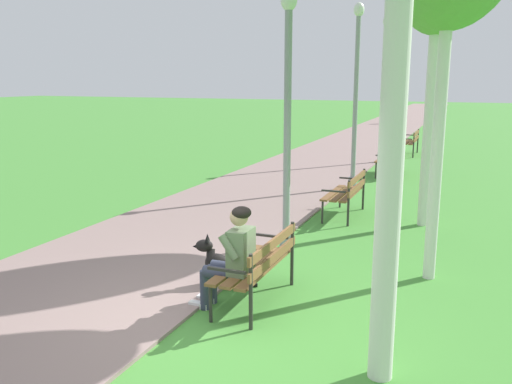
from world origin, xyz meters
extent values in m
plane|color=#478E38|center=(0.00, 0.00, 0.00)|extent=(120.00, 120.00, 0.00)
cube|color=gray|center=(-1.98, 24.00, 0.02)|extent=(3.47, 60.00, 0.04)
cube|color=brown|center=(0.05, 0.77, 0.45)|extent=(0.14, 1.50, 0.04)
cube|color=brown|center=(0.22, 0.77, 0.45)|extent=(0.14, 1.50, 0.04)
cube|color=brown|center=(0.40, 0.77, 0.45)|extent=(0.14, 1.50, 0.04)
cube|color=brown|center=(0.50, 0.77, 0.59)|extent=(0.04, 1.50, 0.11)
cube|color=brown|center=(0.50, 0.77, 0.77)|extent=(0.04, 1.50, 0.11)
cylinder|color=#2D2B28|center=(0.02, 1.46, 0.23)|extent=(0.04, 0.04, 0.45)
cylinder|color=#2D2B28|center=(0.50, 1.46, 0.43)|extent=(0.04, 0.04, 0.85)
cube|color=#2D2B28|center=(0.22, 1.46, 0.63)|extent=(0.45, 0.04, 0.03)
cylinder|color=#2D2B28|center=(0.02, 0.08, 0.23)|extent=(0.04, 0.04, 0.45)
cylinder|color=#2D2B28|center=(0.50, 0.08, 0.43)|extent=(0.04, 0.04, 0.85)
cube|color=#2D2B28|center=(0.22, 0.08, 0.63)|extent=(0.45, 0.04, 0.03)
cube|color=brown|center=(0.09, 5.24, 0.45)|extent=(0.14, 1.50, 0.04)
cube|color=brown|center=(0.26, 5.24, 0.45)|extent=(0.14, 1.50, 0.04)
cube|color=brown|center=(0.44, 5.24, 0.45)|extent=(0.14, 1.50, 0.04)
cube|color=brown|center=(0.54, 5.24, 0.59)|extent=(0.04, 1.50, 0.11)
cube|color=brown|center=(0.54, 5.24, 0.77)|extent=(0.04, 1.50, 0.11)
cylinder|color=#2D2B28|center=(0.06, 5.93, 0.23)|extent=(0.04, 0.04, 0.45)
cylinder|color=#2D2B28|center=(0.54, 5.93, 0.43)|extent=(0.04, 0.04, 0.85)
cube|color=#2D2B28|center=(0.26, 5.93, 0.63)|extent=(0.45, 0.04, 0.03)
cylinder|color=#2D2B28|center=(0.06, 4.55, 0.23)|extent=(0.04, 0.04, 0.45)
cylinder|color=#2D2B28|center=(0.54, 4.55, 0.43)|extent=(0.04, 0.04, 0.85)
cube|color=#2D2B28|center=(0.26, 4.55, 0.63)|extent=(0.45, 0.04, 0.03)
cube|color=brown|center=(0.20, 10.23, 0.45)|extent=(0.14, 1.50, 0.04)
cube|color=brown|center=(0.37, 10.23, 0.45)|extent=(0.14, 1.50, 0.04)
cube|color=brown|center=(0.55, 10.23, 0.45)|extent=(0.14, 1.50, 0.04)
cube|color=brown|center=(0.65, 10.23, 0.59)|extent=(0.04, 1.50, 0.11)
cube|color=brown|center=(0.65, 10.23, 0.77)|extent=(0.04, 1.50, 0.11)
cylinder|color=#2D2B28|center=(0.17, 10.92, 0.23)|extent=(0.04, 0.04, 0.45)
cylinder|color=#2D2B28|center=(0.65, 10.92, 0.43)|extent=(0.04, 0.04, 0.85)
cube|color=#2D2B28|center=(0.37, 10.92, 0.63)|extent=(0.45, 0.04, 0.03)
cylinder|color=#2D2B28|center=(0.17, 9.54, 0.23)|extent=(0.04, 0.04, 0.45)
cylinder|color=#2D2B28|center=(0.65, 9.54, 0.43)|extent=(0.04, 0.04, 0.85)
cube|color=#2D2B28|center=(0.37, 9.54, 0.63)|extent=(0.45, 0.04, 0.03)
cube|color=brown|center=(0.21, 14.58, 0.45)|extent=(0.14, 1.50, 0.04)
cube|color=brown|center=(0.38, 14.58, 0.45)|extent=(0.14, 1.50, 0.04)
cube|color=brown|center=(0.56, 14.58, 0.45)|extent=(0.14, 1.50, 0.04)
cube|color=brown|center=(0.66, 14.58, 0.59)|extent=(0.04, 1.50, 0.11)
cube|color=brown|center=(0.66, 14.58, 0.77)|extent=(0.04, 1.50, 0.11)
cylinder|color=#2D2B28|center=(0.18, 15.27, 0.23)|extent=(0.04, 0.04, 0.45)
cylinder|color=#2D2B28|center=(0.66, 15.27, 0.43)|extent=(0.04, 0.04, 0.85)
cube|color=#2D2B28|center=(0.38, 15.27, 0.63)|extent=(0.45, 0.04, 0.03)
cylinder|color=#2D2B28|center=(0.18, 13.89, 0.23)|extent=(0.04, 0.04, 0.45)
cylinder|color=#2D2B28|center=(0.66, 13.89, 0.43)|extent=(0.04, 0.04, 0.85)
cube|color=#2D2B28|center=(0.38, 13.89, 0.63)|extent=(0.45, 0.04, 0.03)
cylinder|color=#33384C|center=(0.01, 0.56, 0.47)|extent=(0.42, 0.14, 0.14)
cylinder|color=#33384C|center=(-0.20, 0.56, 0.24)|extent=(0.11, 0.11, 0.47)
cube|color=silver|center=(-0.28, 0.56, 0.04)|extent=(0.24, 0.09, 0.07)
cylinder|color=#33384C|center=(0.01, 0.36, 0.47)|extent=(0.42, 0.14, 0.14)
cylinder|color=#33384C|center=(-0.20, 0.36, 0.24)|extent=(0.11, 0.11, 0.47)
cube|color=silver|center=(-0.28, 0.36, 0.04)|extent=(0.24, 0.09, 0.07)
cube|color=#6B7F5B|center=(0.22, 0.46, 0.73)|extent=(0.22, 0.36, 0.52)
cylinder|color=#6B7F5B|center=(0.16, 0.66, 0.83)|extent=(0.25, 0.09, 0.30)
cylinder|color=#6B7F5B|center=(0.16, 0.26, 0.83)|extent=(0.25, 0.09, 0.30)
sphere|color=tan|center=(0.20, 0.46, 1.13)|extent=(0.21, 0.21, 0.21)
ellipsoid|color=black|center=(0.23, 0.46, 1.18)|extent=(0.22, 0.23, 0.14)
ellipsoid|color=black|center=(-0.20, 1.09, 0.16)|extent=(0.44, 0.40, 0.32)
ellipsoid|color=black|center=(-0.33, 1.03, 0.29)|extent=(0.55, 0.40, 0.48)
ellipsoid|color=black|center=(-0.29, 1.05, 0.32)|extent=(0.40, 0.31, 0.27)
cylinder|color=black|center=(-0.48, 1.04, 0.19)|extent=(0.06, 0.06, 0.38)
cylinder|color=black|center=(-0.43, 0.92, 0.19)|extent=(0.06, 0.06, 0.38)
cylinder|color=black|center=(-0.43, 0.99, 0.43)|extent=(0.17, 0.20, 0.19)
ellipsoid|color=black|center=(-0.51, 0.96, 0.56)|extent=(0.26, 0.21, 0.16)
cone|color=black|center=(-0.60, 0.92, 0.55)|extent=(0.13, 0.12, 0.09)
cone|color=black|center=(-0.49, 1.01, 0.66)|extent=(0.06, 0.06, 0.09)
cone|color=black|center=(-0.45, 0.93, 0.66)|extent=(0.06, 0.06, 0.09)
cylinder|color=black|center=(-0.01, 1.17, 0.03)|extent=(0.27, 0.15, 0.04)
cylinder|color=gray|center=(-0.03, 2.78, 0.15)|extent=(0.20, 0.20, 0.30)
cylinder|color=gray|center=(-0.03, 2.78, 1.81)|extent=(0.11, 0.11, 3.62)
ellipsoid|color=silver|center=(-0.03, 2.78, 3.74)|extent=(0.24, 0.24, 0.32)
cylinder|color=gray|center=(-0.10, 7.88, 0.15)|extent=(0.20, 0.20, 0.30)
cylinder|color=gray|center=(-0.10, 7.88, 2.03)|extent=(0.11, 0.11, 4.05)
ellipsoid|color=silver|center=(-0.10, 7.88, 4.17)|extent=(0.24, 0.24, 0.32)
cylinder|color=gray|center=(-0.16, 12.29, 0.15)|extent=(0.20, 0.20, 0.30)
cylinder|color=gray|center=(-0.16, 12.29, 2.11)|extent=(0.11, 0.11, 4.21)
ellipsoid|color=silver|center=(-0.16, 12.29, 4.33)|extent=(0.24, 0.24, 0.32)
cylinder|color=silver|center=(1.94, -0.34, 2.05)|extent=(0.22, 0.22, 4.09)
cylinder|color=silver|center=(2.14, 2.40, 1.90)|extent=(0.16, 0.16, 3.79)
cylinder|color=silver|center=(1.79, 5.15, 1.99)|extent=(0.18, 0.18, 3.97)
cylinder|color=#383842|center=(-1.76, 27.92, 0.44)|extent=(0.22, 0.22, 0.88)
cube|color=navy|center=(-1.76, 27.92, 1.16)|extent=(0.32, 0.20, 0.56)
sphere|color=beige|center=(-1.76, 27.92, 1.55)|extent=(0.20, 0.20, 0.20)
camera|label=1|loc=(2.58, -4.85, 2.65)|focal=37.74mm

